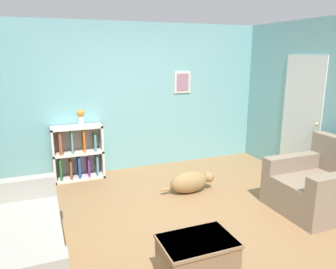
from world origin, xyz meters
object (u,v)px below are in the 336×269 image
object	(u,v)px
couch	(1,252)
dog	(190,182)
vase	(81,117)
bookshelf	(77,153)
recliner_chair	(320,186)
coffee_table	(197,259)

from	to	relation	value
couch	dog	size ratio (longest dim) A/B	2.05
dog	vase	xyz separation A→B (m)	(-1.42, 1.22, 0.90)
couch	bookshelf	xyz separation A→B (m)	(0.97, 2.49, 0.11)
bookshelf	recliner_chair	size ratio (longest dim) A/B	0.87
couch	vase	bearing A→B (deg)	66.77
bookshelf	vase	world-z (taller)	vase
dog	bookshelf	bearing A→B (deg)	140.62
bookshelf	coffee_table	xyz separation A→B (m)	(0.70, -3.10, -0.21)
vase	dog	bearing A→B (deg)	-40.65
recliner_chair	dog	size ratio (longest dim) A/B	1.20
coffee_table	couch	bearing A→B (deg)	159.87
dog	vase	size ratio (longest dim) A/B	3.22
bookshelf	vase	xyz separation A→B (m)	(0.09, -0.02, 0.62)
recliner_chair	coffee_table	distance (m)	2.31
recliner_chair	vase	world-z (taller)	vase
couch	bookshelf	size ratio (longest dim) A/B	1.97
dog	recliner_chair	bearing A→B (deg)	-39.71
coffee_table	vase	distance (m)	3.24
coffee_table	recliner_chair	bearing A→B (deg)	17.83
couch	vase	distance (m)	2.78
couch	recliner_chair	distance (m)	3.86
couch	dog	world-z (taller)	couch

